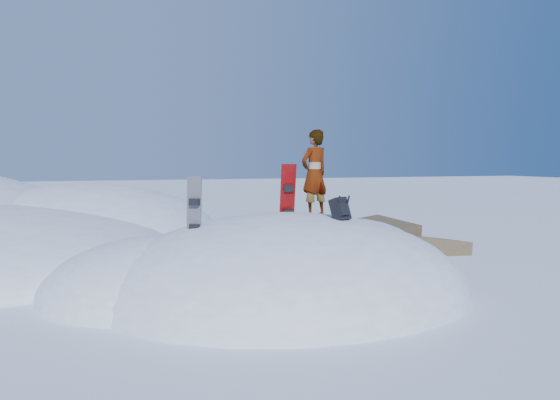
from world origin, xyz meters
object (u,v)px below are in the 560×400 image
object	(u,v)px
backpack	(340,209)
person	(314,174)
snowboard_red	(287,203)
snowboard_dark	(194,218)

from	to	relation	value
backpack	person	distance (m)	1.35
snowboard_red	person	distance (m)	0.81
snowboard_dark	person	world-z (taller)	person
person	snowboard_red	bearing A→B (deg)	-42.07
snowboard_red	backpack	distance (m)	1.49
backpack	person	bearing A→B (deg)	65.01
snowboard_dark	person	distance (m)	2.70
snowboard_red	snowboard_dark	xyz separation A→B (m)	(-2.04, -0.77, -0.14)
snowboard_dark	snowboard_red	bearing A→B (deg)	61.17
snowboard_dark	person	xyz separation A→B (m)	(2.54, 0.57, 0.74)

